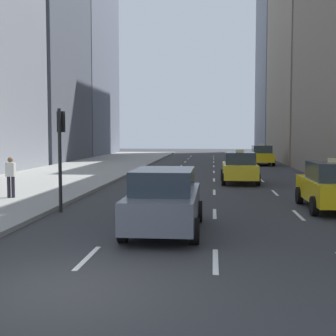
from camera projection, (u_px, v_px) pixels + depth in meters
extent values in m
plane|color=#333335|center=(68.00, 288.00, 8.26)|extent=(160.00, 160.00, 0.00)
cube|color=gray|center=(88.00, 169.00, 35.73)|extent=(8.00, 66.00, 0.15)
cube|color=white|center=(88.00, 258.00, 10.27)|extent=(0.12, 2.00, 0.01)
cube|color=white|center=(134.00, 212.00, 16.22)|extent=(0.12, 2.00, 0.01)
cube|color=white|center=(155.00, 191.00, 22.18)|extent=(0.12, 2.00, 0.01)
cube|color=white|center=(167.00, 179.00, 28.14)|extent=(0.12, 2.00, 0.01)
cube|color=white|center=(175.00, 171.00, 34.09)|extent=(0.12, 2.00, 0.01)
cube|color=white|center=(181.00, 166.00, 40.05)|extent=(0.12, 2.00, 0.01)
cube|color=white|center=(185.00, 162.00, 46.01)|extent=(0.12, 2.00, 0.01)
cube|color=white|center=(188.00, 159.00, 51.96)|extent=(0.12, 2.00, 0.01)
cube|color=white|center=(191.00, 156.00, 57.92)|extent=(0.12, 2.00, 0.01)
cube|color=white|center=(215.00, 261.00, 10.00)|extent=(0.12, 2.00, 0.01)
cube|color=white|center=(215.00, 214.00, 15.96)|extent=(0.12, 2.00, 0.01)
cube|color=white|center=(214.00, 192.00, 21.91)|extent=(0.12, 2.00, 0.01)
cube|color=white|center=(214.00, 180.00, 27.87)|extent=(0.12, 2.00, 0.01)
cube|color=white|center=(214.00, 172.00, 33.83)|extent=(0.12, 2.00, 0.01)
cube|color=white|center=(214.00, 166.00, 39.78)|extent=(0.12, 2.00, 0.01)
cube|color=white|center=(214.00, 162.00, 45.74)|extent=(0.12, 2.00, 0.01)
cube|color=white|center=(214.00, 159.00, 51.70)|extent=(0.12, 2.00, 0.01)
cube|color=white|center=(214.00, 156.00, 57.65)|extent=(0.12, 2.00, 0.01)
cube|color=white|center=(298.00, 215.00, 15.69)|extent=(0.12, 2.00, 0.01)
cube|color=white|center=(275.00, 193.00, 21.64)|extent=(0.12, 2.00, 0.01)
cube|color=white|center=(262.00, 180.00, 27.60)|extent=(0.12, 2.00, 0.01)
cube|color=white|center=(253.00, 172.00, 33.56)|extent=(0.12, 2.00, 0.01)
cube|color=white|center=(247.00, 166.00, 39.51)|extent=(0.12, 2.00, 0.01)
cube|color=white|center=(243.00, 162.00, 45.47)|extent=(0.12, 2.00, 0.01)
cube|color=white|center=(239.00, 159.00, 51.43)|extent=(0.12, 2.00, 0.01)
cube|color=white|center=(236.00, 156.00, 57.38)|extent=(0.12, 2.00, 0.01)
cube|color=#4C515B|center=(44.00, 59.00, 45.62)|extent=(6.00, 13.19, 20.08)
cube|color=slate|center=(84.00, 59.00, 59.84)|extent=(6.00, 15.15, 24.65)
cube|color=gray|center=(307.00, 42.00, 47.73)|extent=(6.00, 18.00, 24.32)
cube|color=gray|center=(283.00, 22.00, 64.68)|extent=(6.00, 15.22, 36.59)
cube|color=yellow|center=(261.00, 157.00, 41.41)|extent=(1.80, 4.40, 0.76)
cube|color=#28333D|center=(262.00, 149.00, 41.10)|extent=(1.58, 2.29, 0.64)
cube|color=#F2E599|center=(262.00, 145.00, 41.07)|extent=(0.44, 0.20, 0.14)
cylinder|color=black|center=(250.00, 160.00, 42.88)|extent=(0.22, 0.66, 0.66)
cylinder|color=black|center=(270.00, 160.00, 42.71)|extent=(0.22, 0.66, 0.66)
cylinder|color=black|center=(252.00, 162.00, 40.17)|extent=(0.22, 0.66, 0.66)
cylinder|color=black|center=(274.00, 162.00, 40.00)|extent=(0.22, 0.66, 0.66)
cube|color=yellow|center=(239.00, 170.00, 26.04)|extent=(1.80, 4.40, 0.76)
cube|color=#28333D|center=(240.00, 158.00, 25.73)|extent=(1.58, 2.29, 0.64)
cube|color=#F2E599|center=(240.00, 151.00, 25.70)|extent=(0.44, 0.20, 0.14)
cylinder|color=black|center=(223.00, 175.00, 27.51)|extent=(0.22, 0.66, 0.66)
cylinder|color=black|center=(254.00, 175.00, 27.34)|extent=(0.22, 0.66, 0.66)
cylinder|color=black|center=(224.00, 179.00, 24.80)|extent=(0.22, 0.66, 0.66)
cylinder|color=black|center=(258.00, 180.00, 24.63)|extent=(0.22, 0.66, 0.66)
cube|color=yellow|center=(332.00, 190.00, 16.79)|extent=(1.80, 4.40, 0.76)
cube|color=#28333D|center=(334.00, 171.00, 16.47)|extent=(1.58, 2.29, 0.64)
cube|color=#F2E599|center=(335.00, 160.00, 16.44)|extent=(0.44, 0.20, 0.14)
cylinder|color=black|center=(299.00, 195.00, 18.25)|extent=(0.22, 0.66, 0.66)
cylinder|color=black|center=(314.00, 206.00, 15.54)|extent=(0.22, 0.66, 0.66)
cube|color=#565B66|center=(165.00, 205.00, 13.05)|extent=(1.80, 4.80, 0.80)
cube|color=#28333D|center=(164.00, 181.00, 12.72)|extent=(1.58, 2.50, 0.64)
cylinder|color=black|center=(141.00, 210.00, 14.65)|extent=(0.22, 0.66, 0.66)
cylinder|color=black|center=(199.00, 211.00, 14.47)|extent=(0.22, 0.66, 0.66)
cylinder|color=black|center=(123.00, 230.00, 11.69)|extent=(0.22, 0.66, 0.66)
cylinder|color=black|center=(195.00, 231.00, 11.52)|extent=(0.22, 0.66, 0.66)
cylinder|color=#23232D|center=(9.00, 187.00, 18.95)|extent=(0.14, 0.14, 0.86)
cylinder|color=#23232D|center=(13.00, 187.00, 18.93)|extent=(0.14, 0.14, 0.86)
cube|color=silver|center=(11.00, 170.00, 18.89)|extent=(0.36, 0.22, 0.56)
sphere|color=brown|center=(10.00, 160.00, 18.86)|extent=(0.22, 0.22, 0.22)
cylinder|color=black|center=(60.00, 161.00, 16.18)|extent=(0.12, 0.12, 3.60)
cube|color=black|center=(61.00, 122.00, 16.26)|extent=(0.24, 0.20, 0.72)
sphere|color=red|center=(62.00, 115.00, 16.36)|extent=(0.14, 0.14, 0.14)
sphere|color=#4C3F14|center=(62.00, 122.00, 16.37)|extent=(0.14, 0.14, 0.14)
sphere|color=#198C2D|center=(62.00, 128.00, 16.39)|extent=(0.14, 0.14, 0.14)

